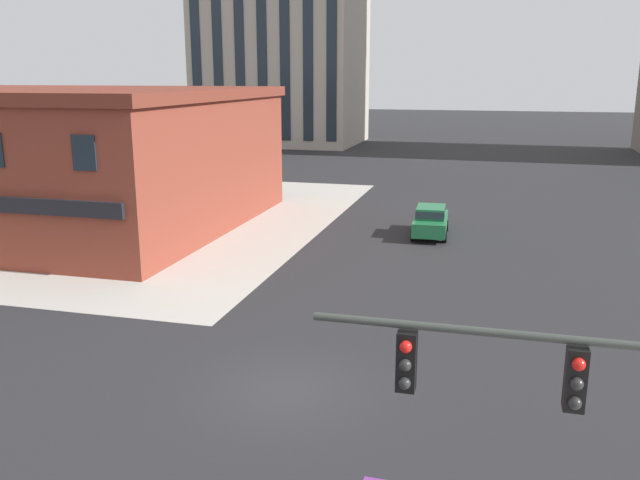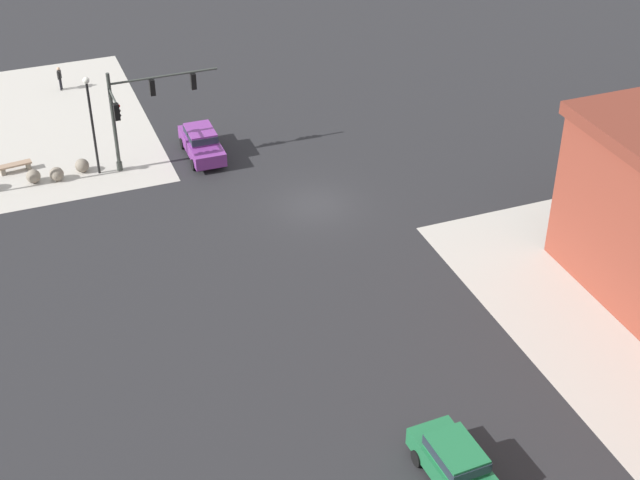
{
  "view_description": "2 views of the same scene",
  "coord_description": "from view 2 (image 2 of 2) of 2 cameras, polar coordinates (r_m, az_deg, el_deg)",
  "views": [
    {
      "loc": [
        5.34,
        -16.31,
        8.61
      ],
      "look_at": [
        0.02,
        3.81,
        3.45
      ],
      "focal_mm": 37.27,
      "sensor_mm": 36.0,
      "label": 1
    },
    {
      "loc": [
        15.05,
        39.93,
        25.94
      ],
      "look_at": [
        3.67,
        10.31,
        4.99
      ],
      "focal_mm": 53.16,
      "sensor_mm": 36.0,
      "label": 2
    }
  ],
  "objects": [
    {
      "name": "bollard_sphere_curb_b",
      "position": [
        53.96,
        -15.57,
        3.84
      ],
      "size": [
        0.78,
        0.78,
        0.78
      ],
      "primitive_type": "sphere",
      "color": "gray",
      "rests_on": "ground"
    },
    {
      "name": "ground_plane",
      "position": [
        49.94,
        -0.32,
        2.13
      ],
      "size": [
        320.0,
        320.0,
        0.0
      ],
      "primitive_type": "plane",
      "color": "#262628"
    },
    {
      "name": "car_main_northbound_far",
      "position": [
        54.62,
        -7.15,
        5.89
      ],
      "size": [
        1.95,
        4.43,
        1.68
      ],
      "color": "#7A3389",
      "rests_on": "ground"
    },
    {
      "name": "bollard_sphere_curb_c",
      "position": [
        54.09,
        -16.87,
        3.69
      ],
      "size": [
        0.78,
        0.78,
        0.78
      ],
      "primitive_type": "sphere",
      "color": "gray",
      "rests_on": "ground"
    },
    {
      "name": "car_main_northbound_near",
      "position": [
        34.67,
        8.24,
        -13.23
      ],
      "size": [
        2.04,
        4.48,
        1.68
      ],
      "color": "#1E6B3D",
      "rests_on": "ground"
    },
    {
      "name": "pedestrian_near_bench",
      "position": [
        64.71,
        -15.41,
        9.44
      ],
      "size": [
        0.3,
        0.52,
        1.58
      ],
      "color": "black",
      "rests_on": "ground"
    },
    {
      "name": "street_lamp_corner_near",
      "position": [
        52.68,
        -13.62,
        7.33
      ],
      "size": [
        0.36,
        0.36,
        5.76
      ],
      "color": "black",
      "rests_on": "ground"
    },
    {
      "name": "bollard_sphere_curb_a",
      "position": [
        54.48,
        -14.13,
        4.37
      ],
      "size": [
        0.78,
        0.78,
        0.78
      ],
      "primitive_type": "sphere",
      "color": "gray",
      "rests_on": "ground"
    },
    {
      "name": "traffic_signal_main",
      "position": [
        52.67,
        -11.09,
        7.81
      ],
      "size": [
        6.11,
        2.09,
        5.82
      ],
      "color": "#383D38",
      "rests_on": "ground"
    },
    {
      "name": "bench_near_signal",
      "position": [
        55.55,
        -17.87,
        4.24
      ],
      "size": [
        1.85,
        0.7,
        0.49
      ],
      "color": "#9E7F66",
      "rests_on": "ground"
    }
  ]
}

